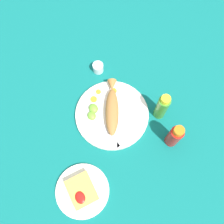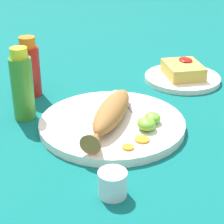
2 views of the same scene
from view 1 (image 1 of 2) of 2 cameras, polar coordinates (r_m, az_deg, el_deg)
name	(u,v)px [view 1 (image 1 of 2)]	position (r m, az deg, el deg)	size (l,w,h in m)	color
ground_plane	(112,115)	(1.10, 0.00, -0.72)	(4.00, 4.00, 0.00)	#0C605B
main_plate	(112,114)	(1.09, 0.00, -0.55)	(0.32, 0.32, 0.02)	white
fried_fish	(112,108)	(1.07, 0.00, 0.88)	(0.25, 0.16, 0.05)	#996633
fork_near	(119,130)	(1.06, 1.69, -4.20)	(0.17, 0.10, 0.00)	silver
fork_far	(108,132)	(1.05, -0.98, -4.52)	(0.19, 0.04, 0.00)	silver
carrot_slice_near	(114,91)	(1.12, 0.39, 4.83)	(0.03, 0.03, 0.00)	orange
carrot_slice_mid	(98,92)	(1.12, -3.13, 4.62)	(0.02, 0.02, 0.00)	orange
carrot_slice_far	(94,99)	(1.11, -4.21, 2.93)	(0.03, 0.03, 0.00)	orange
lime_wedge_main	(93,108)	(1.08, -4.25, 0.82)	(0.04, 0.04, 0.02)	#6BB233
lime_wedge_side	(92,116)	(1.07, -4.66, -0.87)	(0.04, 0.03, 0.02)	#6BB233
hot_sauce_bottle_red	(174,136)	(1.02, 14.08, -5.37)	(0.05, 0.05, 0.15)	#B21914
hot_sauce_bottle_green	(162,107)	(1.05, 11.34, 1.13)	(0.05, 0.05, 0.17)	#3D8428
salt_cup	(98,68)	(1.18, -3.19, 10.01)	(0.05, 0.05, 0.05)	silver
side_plate_fries	(82,191)	(1.03, -6.76, -17.45)	(0.21, 0.21, 0.01)	white
fries_pile	(82,191)	(1.01, -6.94, -17.40)	(0.12, 0.09, 0.04)	gold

